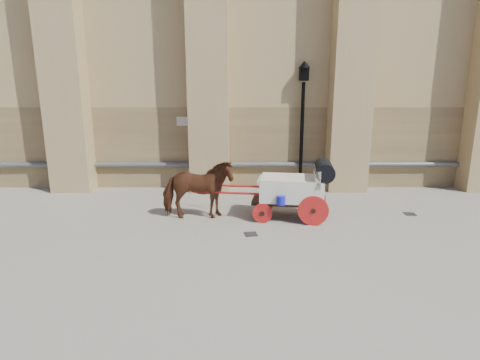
{
  "coord_description": "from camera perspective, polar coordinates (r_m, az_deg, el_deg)",
  "views": [
    {
      "loc": [
        0.02,
        -9.85,
        3.5
      ],
      "look_at": [
        0.09,
        0.39,
        1.12
      ],
      "focal_mm": 28.0,
      "sensor_mm": 36.0,
      "label": 1
    }
  ],
  "objects": [
    {
      "name": "ground",
      "position": [
        10.45,
        -0.46,
        -6.47
      ],
      "size": [
        90.0,
        90.0,
        0.0
      ],
      "primitive_type": "plane",
      "color": "slate",
      "rests_on": "ground"
    },
    {
      "name": "horse",
      "position": [
        10.6,
        -6.5,
        -1.47
      ],
      "size": [
        2.06,
        1.01,
        1.7
      ],
      "primitive_type": "imported",
      "rotation": [
        0.0,
        0.0,
        1.62
      ],
      "color": "#572A19",
      "rests_on": "ground"
    },
    {
      "name": "carriage",
      "position": [
        10.69,
        8.58,
        -1.11
      ],
      "size": [
        3.95,
        1.59,
        1.68
      ],
      "rotation": [
        0.0,
        0.0,
        -0.15
      ],
      "color": "black",
      "rests_on": "ground"
    },
    {
      "name": "street_lamp",
      "position": [
        13.84,
        9.46,
        8.62
      ],
      "size": [
        0.43,
        0.43,
        4.61
      ],
      "color": "black",
      "rests_on": "ground"
    },
    {
      "name": "drain_grate_near",
      "position": [
        9.6,
        1.66,
        -8.25
      ],
      "size": [
        0.37,
        0.37,
        0.01
      ],
      "primitive_type": "cube",
      "rotation": [
        0.0,
        0.0,
        0.16
      ],
      "color": "black",
      "rests_on": "ground"
    },
    {
      "name": "drain_grate_far",
      "position": [
        12.22,
        24.46,
        -4.73
      ],
      "size": [
        0.35,
        0.35,
        0.01
      ],
      "primitive_type": "cube",
      "rotation": [
        0.0,
        0.0,
        -0.09
      ],
      "color": "black",
      "rests_on": "ground"
    }
  ]
}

